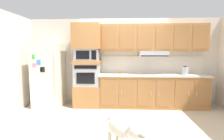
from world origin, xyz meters
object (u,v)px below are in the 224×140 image
object	(u,v)px
refrigerator	(49,75)
built_in_oven	(88,75)
dog	(123,129)
microwave	(87,55)
electric_kettle	(185,71)
screwdriver	(120,74)

from	to	relation	value
refrigerator	built_in_oven	size ratio (longest dim) A/B	2.51
built_in_oven	dog	xyz separation A→B (m)	(0.98, -2.37, -0.46)
microwave	electric_kettle	size ratio (longest dim) A/B	2.68
built_in_oven	dog	distance (m)	2.61
built_in_oven	screwdriver	distance (m)	0.93
microwave	dog	size ratio (longest dim) A/B	0.91
built_in_oven	microwave	size ratio (longest dim) A/B	1.09
refrigerator	microwave	xyz separation A→B (m)	(1.10, 0.07, 0.58)
refrigerator	dog	bearing A→B (deg)	-48.01
built_in_oven	electric_kettle	bearing A→B (deg)	-1.01
screwdriver	dog	world-z (taller)	screwdriver
built_in_oven	screwdriver	xyz separation A→B (m)	(0.93, -0.03, 0.03)
screwdriver	built_in_oven	bearing A→B (deg)	178.03
refrigerator	electric_kettle	world-z (taller)	refrigerator
screwdriver	electric_kettle	size ratio (longest dim) A/B	0.70
refrigerator	electric_kettle	bearing A→B (deg)	0.31
built_in_oven	electric_kettle	size ratio (longest dim) A/B	2.92
refrigerator	dog	world-z (taller)	refrigerator
screwdriver	electric_kettle	xyz separation A→B (m)	(1.75, -0.02, 0.10)
built_in_oven	electric_kettle	world-z (taller)	built_in_oven
microwave	electric_kettle	distance (m)	2.71
microwave	dog	xyz separation A→B (m)	(0.98, -2.37, -1.02)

